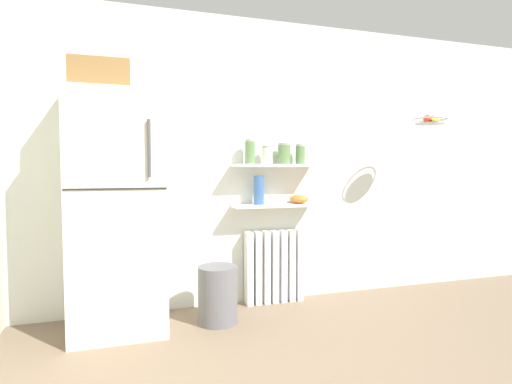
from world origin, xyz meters
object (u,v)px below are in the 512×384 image
refrigerator (118,207)px  shelf_bowl (299,199)px  radiator (274,266)px  storage_jar_1 (267,155)px  vase (259,190)px  storage_jar_2 (284,154)px  storage_jar_3 (300,154)px  hanging_fruit_basket (430,120)px  trash_bin (218,294)px  storage_jar_0 (250,152)px

refrigerator → shelf_bowl: (1.59, 0.21, 0.01)m
radiator → storage_jar_1: (-0.08, -0.03, 1.03)m
storage_jar_1 → vase: size_ratio=0.63×
storage_jar_1 → vase: storage_jar_1 is taller
storage_jar_2 → shelf_bowl: 0.45m
refrigerator → storage_jar_3: (1.60, 0.21, 0.42)m
storage_jar_3 → hanging_fruit_basket: bearing=-20.1°
vase → trash_bin: 0.98m
storage_jar_2 → trash_bin: bearing=-155.8°
storage_jar_3 → trash_bin: (-0.85, -0.31, -1.14)m
trash_bin → storage_jar_3: bearing=19.9°
refrigerator → storage_jar_3: bearing=7.4°
refrigerator → radiator: bearing=9.9°
storage_jar_3 → shelf_bowl: size_ratio=1.03×
refrigerator → radiator: 1.51m
shelf_bowl → trash_bin: bearing=-159.9°
refrigerator → storage_jar_1: size_ratio=12.30×
trash_bin → storage_jar_1: bearing=30.4°
shelf_bowl → radiator: bearing=172.7°
storage_jar_3 → vase: 0.52m
storage_jar_0 → hanging_fruit_basket: size_ratio=0.72×
refrigerator → storage_jar_1: 1.36m
storage_jar_0 → shelf_bowl: size_ratio=1.23×
storage_jar_3 → shelf_bowl: (-0.01, -0.00, -0.41)m
refrigerator → storage_jar_3: size_ratio=10.97×
storage_jar_2 → storage_jar_1: bearing=180.0°
storage_jar_1 → shelf_bowl: 0.51m
refrigerator → radiator: refrigerator is taller
storage_jar_2 → storage_jar_3: (0.16, 0.00, -0.00)m
storage_jar_3 → storage_jar_0: bearing=-180.0°
radiator → trash_bin: radiator is taller
refrigerator → vase: (1.20, 0.21, 0.10)m
shelf_bowl → vase: bearing=180.0°
radiator → trash_bin: size_ratio=1.46×
storage_jar_1 → trash_bin: 1.29m
radiator → storage_jar_3: 1.07m
storage_jar_3 → hanging_fruit_basket: (1.10, -0.40, 0.31)m
shelf_bowl → hanging_fruit_basket: size_ratio=0.58×
storage_jar_2 → hanging_fruit_basket: hanging_fruit_basket is taller
storage_jar_1 → refrigerator: bearing=-170.8°
storage_jar_2 → radiator: bearing=159.7°
vase → shelf_bowl: 0.40m
storage_jar_1 → radiator: bearing=20.3°
storage_jar_0 → shelf_bowl: storage_jar_0 is taller
storage_jar_1 → shelf_bowl: bearing=0.0°
storage_jar_2 → vase: storage_jar_2 is taller
radiator → storage_jar_0: storage_jar_0 is taller
storage_jar_2 → hanging_fruit_basket: size_ratio=0.63×
radiator → storage_jar_1: size_ratio=4.08×
refrigerator → storage_jar_1: (1.27, 0.21, 0.41)m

